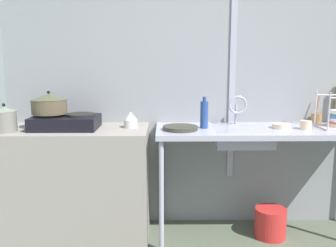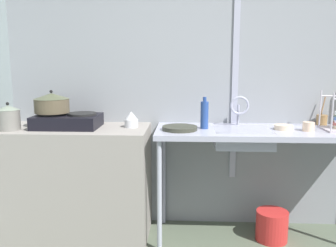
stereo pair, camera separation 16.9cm
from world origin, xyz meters
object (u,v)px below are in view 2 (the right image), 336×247
at_px(frying_pan, 180,128).
at_px(percolator, 131,119).
at_px(pot_beside_stove, 9,118).
at_px(faucet, 239,107).
at_px(cup_by_rack, 309,127).
at_px(sink_basin, 242,138).
at_px(stove, 68,121).
at_px(pot_on_left_burner, 52,103).
at_px(bucket_on_floor, 272,226).
at_px(bottle_by_sink, 204,115).
at_px(utensil_jar, 322,120).
at_px(small_bowl_on_drainboard, 283,127).

bearing_deg(frying_pan, percolator, 165.32).
relative_size(pot_beside_stove, faucet, 0.88).
bearing_deg(cup_by_rack, pot_beside_stove, -178.27).
relative_size(percolator, sink_basin, 0.29).
distance_m(faucet, frying_pan, 0.53).
distance_m(stove, sink_basin, 1.36).
bearing_deg(pot_on_left_burner, bucket_on_floor, -0.82).
distance_m(pot_beside_stove, percolator, 0.92).
bearing_deg(cup_by_rack, stove, 178.37).
distance_m(pot_on_left_burner, sink_basin, 1.50).
bearing_deg(pot_on_left_burner, pot_beside_stove, -157.59).
distance_m(sink_basin, bottle_by_sink, 0.34).
xyz_separation_m(faucet, bottle_by_sink, (-0.28, -0.13, -0.05)).
distance_m(pot_beside_stove, bottle_by_sink, 1.48).
bearing_deg(faucet, sink_basin, -86.84).
xyz_separation_m(utensil_jar, bucket_on_floor, (-0.42, -0.24, -0.81)).
height_order(faucet, bottle_by_sink, bottle_by_sink).
height_order(percolator, small_bowl_on_drainboard, percolator).
bearing_deg(bottle_by_sink, pot_beside_stove, -174.94).
bearing_deg(bottle_by_sink, percolator, 176.80).
xyz_separation_m(pot_beside_stove, cup_by_rack, (2.24, 0.07, -0.06)).
relative_size(pot_on_left_burner, percolator, 2.15).
distance_m(pot_beside_stove, utensil_jar, 2.46).
xyz_separation_m(stove, frying_pan, (0.88, -0.06, -0.04)).
bearing_deg(bottle_by_sink, sink_basin, -3.51).
bearing_deg(stove, cup_by_rack, -1.63).
bearing_deg(stove, sink_basin, -0.30).
distance_m(pot_on_left_burner, small_bowl_on_drainboard, 1.79).
bearing_deg(small_bowl_on_drainboard, utensil_jar, 30.84).
xyz_separation_m(pot_on_left_burner, percolator, (0.61, 0.04, -0.13)).
bearing_deg(frying_pan, cup_by_rack, 0.33).
bearing_deg(frying_pan, stove, 176.24).
relative_size(pot_beside_stove, cup_by_rack, 2.46).
distance_m(frying_pan, bottle_by_sink, 0.22).
height_order(sink_basin, bottle_by_sink, bottle_by_sink).
height_order(small_bowl_on_drainboard, utensil_jar, utensil_jar).
relative_size(stove, bottle_by_sink, 2.02).
bearing_deg(sink_basin, stove, 179.70).
relative_size(stove, utensil_jar, 2.04).
xyz_separation_m(bottle_by_sink, bucket_on_floor, (0.54, -0.04, -0.88)).
bearing_deg(stove, pot_beside_stove, -163.67).
relative_size(bottle_by_sink, bucket_on_floor, 0.98).
height_order(sink_basin, utensil_jar, utensil_jar).
distance_m(stove, utensil_jar, 2.04).
height_order(pot_on_left_burner, frying_pan, pot_on_left_burner).
height_order(sink_basin, faucet, faucet).
xyz_separation_m(faucet, small_bowl_on_drainboard, (0.31, -0.14, -0.14)).
bearing_deg(small_bowl_on_drainboard, stove, -179.98).
xyz_separation_m(sink_basin, frying_pan, (-0.48, -0.05, 0.08)).
distance_m(percolator, cup_by_rack, 1.34).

